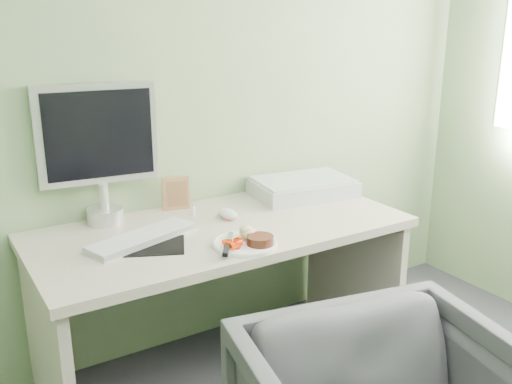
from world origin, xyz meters
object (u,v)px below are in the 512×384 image
monitor (98,146)px  scanner (303,188)px  plate (245,244)px  desk (222,265)px

monitor → scanner: bearing=-2.1°
plate → scanner: size_ratio=0.53×
desk → monitor: size_ratio=2.67×
scanner → plate: bearing=-136.5°
plate → scanner: 0.72m
desk → plate: 0.31m
desk → plate: (-0.03, -0.25, 0.19)m
scanner → monitor: 1.03m
desk → monitor: monitor is taller
desk → monitor: (-0.41, 0.32, 0.52)m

